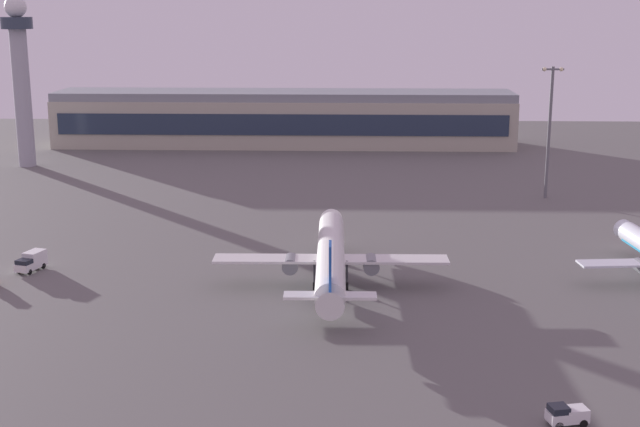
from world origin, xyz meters
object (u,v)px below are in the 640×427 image
at_px(airplane_mid_apron, 331,257).
at_px(cargo_loader, 567,415).
at_px(catering_truck, 32,261).
at_px(control_tower, 20,70).
at_px(apron_light_west, 550,125).

relative_size(airplane_mid_apron, cargo_loader, 10.35).
bearing_deg(catering_truck, cargo_loader, 162.96).
distance_m(airplane_mid_apron, cargo_loader, 51.95).
distance_m(control_tower, airplane_mid_apron, 130.76).
bearing_deg(apron_light_west, cargo_loader, -100.98).
height_order(control_tower, catering_truck, control_tower).
bearing_deg(airplane_mid_apron, cargo_loader, -61.73).
height_order(control_tower, cargo_loader, control_tower).
relative_size(control_tower, apron_light_west, 1.52).
relative_size(control_tower, catering_truck, 7.24).
bearing_deg(apron_light_west, control_tower, 164.90).
bearing_deg(apron_light_west, catering_truck, -148.77).
xyz_separation_m(airplane_mid_apron, catering_truck, (-48.81, 6.06, -2.91)).
distance_m(catering_truck, apron_light_west, 112.46).
relative_size(catering_truck, cargo_loader, 1.37).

